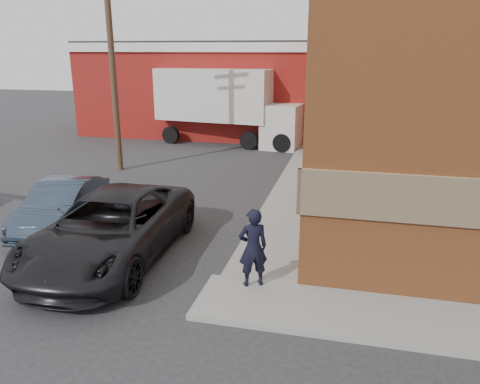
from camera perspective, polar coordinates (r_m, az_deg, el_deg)
The scene contains 8 objects.
ground at distance 11.05m, azimuth -0.89°, elevation -10.84°, with size 90.00×90.00×0.00m, color #28282B.
sidewalk_west at distance 19.24m, azimuth 7.54°, elevation 1.51°, with size 1.80×18.00×0.12m, color gray.
warehouse at distance 30.73m, azimuth -2.52°, elevation 12.65°, with size 16.30×8.30×5.60m.
utility_pole at distance 20.97m, azimuth -15.34°, elevation 15.33°, with size 2.00×0.26×9.00m.
man at distance 10.28m, azimuth 1.59°, elevation -6.79°, with size 0.65×0.43×1.79m, color black.
sedan at distance 14.98m, azimuth -20.83°, elevation -1.48°, with size 1.47×4.21×1.39m, color #2C3949.
suv_a at distance 12.28m, azimuth -15.41°, elevation -4.21°, with size 2.80×6.08×1.69m, color black.
box_truck at distance 26.37m, azimuth -1.30°, elevation 10.99°, with size 8.61×3.49×4.13m.
Camera 1 is at (2.45, -9.45, 5.17)m, focal length 35.00 mm.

